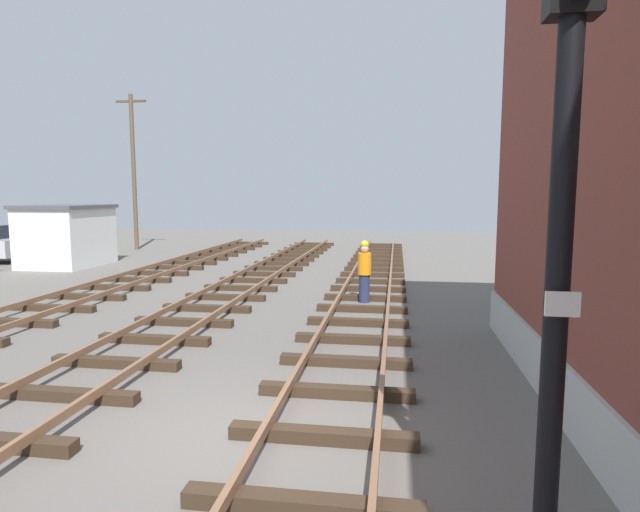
# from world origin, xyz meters

# --- Properties ---
(ground_plane) EXTENTS (80.00, 80.00, 0.00)m
(ground_plane) POSITION_xyz_m (0.00, 0.00, 0.00)
(ground_plane) COLOR #605B56
(track_near_building) EXTENTS (2.50, 53.47, 0.32)m
(track_near_building) POSITION_xyz_m (1.14, 0.00, 0.13)
(track_near_building) COLOR #38281C
(track_near_building) RESTS_ON ground
(track_centre) EXTENTS (2.50, 53.47, 0.32)m
(track_centre) POSITION_xyz_m (-3.13, -0.00, 0.13)
(track_centre) COLOR #38281C
(track_centre) RESTS_ON ground
(signal_mast) EXTENTS (0.36, 0.40, 5.55)m
(signal_mast) POSITION_xyz_m (3.23, -2.40, 3.48)
(signal_mast) COLOR black
(signal_mast) RESTS_ON ground
(control_hut) EXTENTS (3.00, 3.80, 2.76)m
(control_hut) POSITION_xyz_m (-12.72, 15.00, 1.39)
(control_hut) COLOR silver
(control_hut) RESTS_ON ground
(utility_pole_far) EXTENTS (1.80, 0.24, 8.91)m
(utility_pole_far) POSITION_xyz_m (-13.10, 22.05, 4.65)
(utility_pole_far) COLOR brown
(utility_pole_far) RESTS_ON ground
(track_worker_foreground) EXTENTS (0.40, 0.40, 1.87)m
(track_worker_foreground) POSITION_xyz_m (1.12, 8.94, 0.93)
(track_worker_foreground) COLOR #262D4C
(track_worker_foreground) RESTS_ON ground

